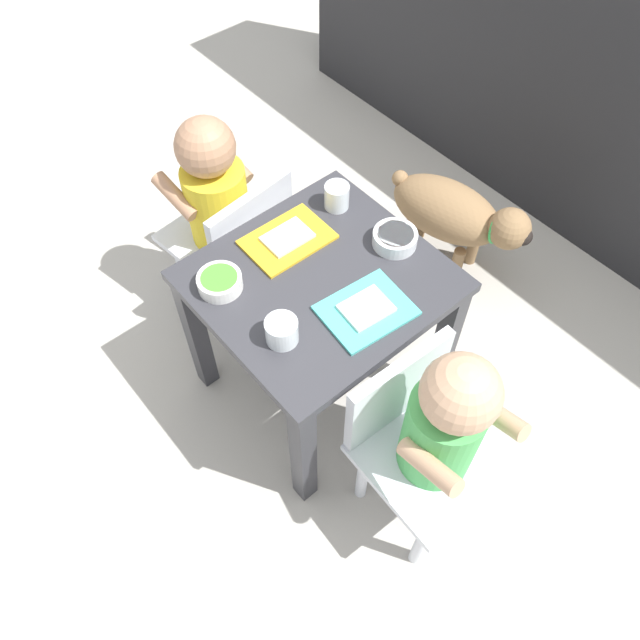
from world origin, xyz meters
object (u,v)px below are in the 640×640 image
object	(u,v)px
cereal_bowl_right_side	(395,238)
food_tray_right	(366,310)
food_tray_left	(287,239)
dining_table	(320,303)
seated_child_right	(439,426)
veggie_bowl_far	(220,282)
water_cup_left	(282,332)
seated_child_left	(220,200)
dog	(454,214)
water_cup_right	(337,198)

from	to	relation	value
cereal_bowl_right_side	food_tray_right	bearing A→B (deg)	-61.00
food_tray_left	dining_table	bearing A→B (deg)	-6.38
seated_child_right	veggie_bowl_far	bearing A→B (deg)	-164.30
food_tray_left	veggie_bowl_far	size ratio (longest dim) A/B	2.03
water_cup_left	food_tray_right	bearing A→B (deg)	71.31
seated_child_left	seated_child_right	bearing A→B (deg)	-2.83
dining_table	food_tray_left	xyz separation A→B (m)	(-0.13, 0.01, 0.10)
dining_table	seated_child_right	world-z (taller)	seated_child_right
food_tray_right	veggie_bowl_far	size ratio (longest dim) A/B	2.02
dog	water_cup_left	bearing A→B (deg)	-78.27
dining_table	cereal_bowl_right_side	world-z (taller)	cereal_bowl_right_side
veggie_bowl_far	dog	bearing A→B (deg)	87.21
dining_table	water_cup_left	xyz separation A→B (m)	(0.07, -0.16, 0.12)
seated_child_left	veggie_bowl_far	distance (m)	0.35
seated_child_left	seated_child_right	distance (m)	0.81
food_tray_left	water_cup_left	xyz separation A→B (m)	(0.21, -0.18, 0.02)
seated_child_left	seated_child_right	xyz separation A→B (m)	(0.81, -0.04, 0.00)
water_cup_left	water_cup_right	size ratio (longest dim) A/B	1.10
water_cup_left	seated_child_right	bearing A→B (deg)	21.36
dining_table	veggie_bowl_far	size ratio (longest dim) A/B	5.29
dog	cereal_bowl_right_side	size ratio (longest dim) A/B	4.37
food_tray_left	water_cup_left	bearing A→B (deg)	-40.84
seated_child_right	dining_table	bearing A→B (deg)	175.12
veggie_bowl_far	food_tray_right	bearing A→B (deg)	37.73
dog	water_cup_right	bearing A→B (deg)	-98.64
seated_child_left	dog	xyz separation A→B (m)	(0.32, 0.58, -0.18)
seated_child_left	cereal_bowl_right_side	size ratio (longest dim) A/B	6.13
water_cup_right	cereal_bowl_right_side	size ratio (longest dim) A/B	0.61
seated_child_left	food_tray_right	world-z (taller)	seated_child_left
food_tray_left	water_cup_right	size ratio (longest dim) A/B	3.20
water_cup_right	water_cup_left	bearing A→B (deg)	-57.21
cereal_bowl_right_side	dining_table	bearing A→B (deg)	-99.53
food_tray_left	food_tray_right	bearing A→B (deg)	-0.00
food_tray_right	water_cup_left	distance (m)	0.19
seated_child_right	food_tray_left	xyz separation A→B (m)	(-0.54, 0.05, 0.07)
food_tray_left	food_tray_right	distance (m)	0.27
dining_table	veggie_bowl_far	xyz separation A→B (m)	(-0.12, -0.18, 0.11)
seated_child_left	water_cup_right	bearing A→B (deg)	33.50
dog	food_tray_right	bearing A→B (deg)	-69.31
cereal_bowl_right_side	water_cup_left	bearing A→B (deg)	-83.64
dog	cereal_bowl_right_side	distance (m)	0.49
food_tray_left	water_cup_right	world-z (taller)	water_cup_right
veggie_bowl_far	cereal_bowl_right_side	world-z (taller)	cereal_bowl_right_side
seated_child_left	food_tray_left	xyz separation A→B (m)	(0.27, 0.01, 0.07)
dining_table	seated_child_right	xyz separation A→B (m)	(0.40, -0.03, 0.03)
dining_table	water_cup_left	bearing A→B (deg)	-65.94
food_tray_right	seated_child_right	bearing A→B (deg)	-10.37
food_tray_left	water_cup_right	bearing A→B (deg)	94.38
water_cup_left	water_cup_right	distance (m)	0.40
veggie_bowl_far	seated_child_left	bearing A→B (deg)	146.52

